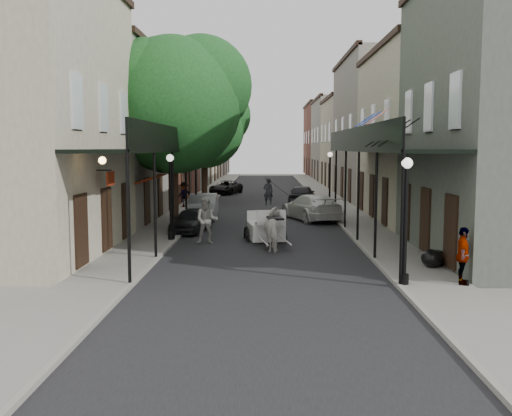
{
  "coord_description": "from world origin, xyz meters",
  "views": [
    {
      "loc": [
        0.06,
        -18.5,
        4.12
      ],
      "look_at": [
        -0.39,
        5.16,
        1.6
      ],
      "focal_mm": 40.0,
      "sensor_mm": 36.0,
      "label": 1
    }
  ],
  "objects_px": {
    "lamppost_right_near": "(406,219)",
    "car_left_near": "(191,220)",
    "car_right_far": "(302,195)",
    "car_right_near": "(311,207)",
    "car_left_far": "(226,187)",
    "pedestrian_sidewalk_left": "(184,195)",
    "tree_far": "(209,124)",
    "lamppost_right_far": "(330,180)",
    "horse": "(276,229)",
    "tree_near": "(181,100)",
    "carriage": "(264,215)",
    "pedestrian_walking": "(207,220)",
    "pedestrian_sidewalk_right": "(463,256)",
    "car_left_mid": "(203,207)",
    "lamppost_left": "(171,195)"
  },
  "relations": [
    {
      "from": "car_left_far",
      "to": "pedestrian_sidewalk_left",
      "type": "bearing_deg",
      "value": -83.62
    },
    {
      "from": "tree_near",
      "to": "horse",
      "type": "distance_m",
      "value": 9.41
    },
    {
      "from": "lamppost_left",
      "to": "car_left_near",
      "type": "relative_size",
      "value": 1.05
    },
    {
      "from": "pedestrian_walking",
      "to": "car_right_far",
      "type": "distance_m",
      "value": 17.5
    },
    {
      "from": "lamppost_right_far",
      "to": "pedestrian_sidewalk_right",
      "type": "relative_size",
      "value": 2.19
    },
    {
      "from": "lamppost_right_far",
      "to": "lamppost_right_near",
      "type": "bearing_deg",
      "value": -90.0
    },
    {
      "from": "car_left_far",
      "to": "tree_near",
      "type": "bearing_deg",
      "value": -76.21
    },
    {
      "from": "pedestrian_walking",
      "to": "pedestrian_sidewalk_left",
      "type": "xyz_separation_m",
      "value": [
        -3.01,
        14.08,
        -0.05
      ]
    },
    {
      "from": "car_left_far",
      "to": "car_right_far",
      "type": "bearing_deg",
      "value": -41.59
    },
    {
      "from": "lamppost_right_near",
      "to": "car_left_far",
      "type": "xyz_separation_m",
      "value": [
        -7.66,
        33.86,
        -1.45
      ]
    },
    {
      "from": "carriage",
      "to": "pedestrian_walking",
      "type": "bearing_deg",
      "value": -163.79
    },
    {
      "from": "lamppost_left",
      "to": "car_right_near",
      "type": "xyz_separation_m",
      "value": [
        6.7,
        7.74,
        -1.31
      ]
    },
    {
      "from": "tree_near",
      "to": "pedestrian_walking",
      "type": "xyz_separation_m",
      "value": [
        1.7,
        -4.56,
        -5.47
      ]
    },
    {
      "from": "lamppost_left",
      "to": "horse",
      "type": "xyz_separation_m",
      "value": [
        4.52,
        -1.76,
        -1.21
      ]
    },
    {
      "from": "car_left_mid",
      "to": "car_right_near",
      "type": "bearing_deg",
      "value": -4.2
    },
    {
      "from": "car_left_near",
      "to": "car_right_near",
      "type": "bearing_deg",
      "value": 48.59
    },
    {
      "from": "lamppost_right_far",
      "to": "car_right_near",
      "type": "bearing_deg",
      "value": -109.4
    },
    {
      "from": "car_left_mid",
      "to": "car_right_far",
      "type": "relative_size",
      "value": 1.03
    },
    {
      "from": "car_left_near",
      "to": "car_right_near",
      "type": "distance_m",
      "value": 7.89
    },
    {
      "from": "pedestrian_sidewalk_right",
      "to": "carriage",
      "type": "bearing_deg",
      "value": 51.43
    },
    {
      "from": "lamppost_right_near",
      "to": "pedestrian_sidewalk_right",
      "type": "bearing_deg",
      "value": 0.0
    },
    {
      "from": "tree_near",
      "to": "car_left_mid",
      "type": "height_order",
      "value": "tree_near"
    },
    {
      "from": "lamppost_right_near",
      "to": "car_right_far",
      "type": "xyz_separation_m",
      "value": [
        -1.5,
        24.35,
        -1.32
      ]
    },
    {
      "from": "lamppost_right_near",
      "to": "pedestrian_walking",
      "type": "height_order",
      "value": "lamppost_right_near"
    },
    {
      "from": "lamppost_right_near",
      "to": "horse",
      "type": "xyz_separation_m",
      "value": [
        -3.68,
        6.24,
        -1.21
      ]
    },
    {
      "from": "lamppost_left",
      "to": "car_right_far",
      "type": "height_order",
      "value": "lamppost_left"
    },
    {
      "from": "car_left_mid",
      "to": "car_right_far",
      "type": "height_order",
      "value": "car_right_far"
    },
    {
      "from": "tree_near",
      "to": "car_right_near",
      "type": "bearing_deg",
      "value": 27.66
    },
    {
      "from": "horse",
      "to": "car_left_near",
      "type": "distance_m",
      "value": 6.14
    },
    {
      "from": "tree_near",
      "to": "lamppost_right_near",
      "type": "relative_size",
      "value": 2.6
    },
    {
      "from": "car_right_far",
      "to": "horse",
      "type": "bearing_deg",
      "value": 91.6
    },
    {
      "from": "horse",
      "to": "carriage",
      "type": "xyz_separation_m",
      "value": [
        -0.46,
        2.59,
        0.25
      ]
    },
    {
      "from": "tree_far",
      "to": "car_right_near",
      "type": "bearing_deg",
      "value": -56.74
    },
    {
      "from": "lamppost_left",
      "to": "horse",
      "type": "relative_size",
      "value": 1.86
    },
    {
      "from": "lamppost_right_near",
      "to": "car_left_near",
      "type": "height_order",
      "value": "lamppost_right_near"
    },
    {
      "from": "pedestrian_walking",
      "to": "pedestrian_sidewalk_right",
      "type": "height_order",
      "value": "pedestrian_walking"
    },
    {
      "from": "car_left_near",
      "to": "car_left_far",
      "type": "distance_m",
      "value": 22.99
    },
    {
      "from": "pedestrian_sidewalk_left",
      "to": "pedestrian_sidewalk_right",
      "type": "height_order",
      "value": "pedestrian_sidewalk_right"
    },
    {
      "from": "car_left_near",
      "to": "tree_far",
      "type": "bearing_deg",
      "value": 102.83
    },
    {
      "from": "tree_far",
      "to": "car_left_near",
      "type": "distance_m",
      "value": 16.19
    },
    {
      "from": "carriage",
      "to": "pedestrian_walking",
      "type": "xyz_separation_m",
      "value": [
        -2.45,
        -1.22,
        -0.08
      ]
    },
    {
      "from": "car_left_far",
      "to": "pedestrian_walking",
      "type": "bearing_deg",
      "value": -72.2
    },
    {
      "from": "lamppost_right_far",
      "to": "horse",
      "type": "distance_m",
      "value": 14.3
    },
    {
      "from": "car_left_mid",
      "to": "car_right_far",
      "type": "distance_m",
      "value": 10.4
    },
    {
      "from": "pedestrian_sidewalk_right",
      "to": "car_left_mid",
      "type": "xyz_separation_m",
      "value": [
        -9.4,
        16.0,
        -0.24
      ]
    },
    {
      "from": "car_left_far",
      "to": "car_right_near",
      "type": "bearing_deg",
      "value": -55.74
    },
    {
      "from": "lamppost_left",
      "to": "car_left_far",
      "type": "bearing_deg",
      "value": 88.81
    },
    {
      "from": "pedestrian_walking",
      "to": "car_left_far",
      "type": "bearing_deg",
      "value": 92.39
    },
    {
      "from": "tree_far",
      "to": "car_left_near",
      "type": "height_order",
      "value": "tree_far"
    },
    {
      "from": "tree_near",
      "to": "tree_far",
      "type": "bearing_deg",
      "value": 90.19
    }
  ]
}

